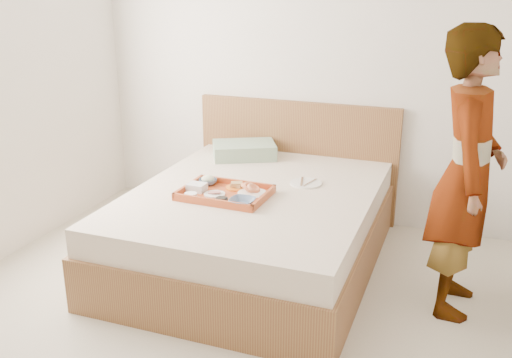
{
  "coord_description": "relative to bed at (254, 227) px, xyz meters",
  "views": [
    {
      "loc": [
        1.21,
        -2.39,
        1.86
      ],
      "look_at": [
        -0.02,
        0.9,
        0.65
      ],
      "focal_mm": 40.51,
      "sensor_mm": 36.0,
      "label": 1
    }
  ],
  "objects": [
    {
      "name": "ground",
      "position": [
        0.07,
        -1.0,
        -0.27
      ],
      "size": [
        3.5,
        4.0,
        0.01
      ],
      "primitive_type": "cube",
      "color": "beige",
      "rests_on": "ground"
    },
    {
      "name": "wall_back",
      "position": [
        0.07,
        1.0,
        1.04
      ],
      "size": [
        3.5,
        0.01,
        2.6
      ],
      "primitive_type": "cube",
      "color": "silver",
      "rests_on": "ground"
    },
    {
      "name": "bed",
      "position": [
        0.0,
        0.0,
        0.0
      ],
      "size": [
        1.65,
        2.0,
        0.53
      ],
      "primitive_type": "cube",
      "color": "brown",
      "rests_on": "ground"
    },
    {
      "name": "headboard",
      "position": [
        0.0,
        0.97,
        0.21
      ],
      "size": [
        1.65,
        0.06,
        0.95
      ],
      "primitive_type": "cube",
      "color": "brown",
      "rests_on": "ground"
    },
    {
      "name": "pillow",
      "position": [
        -0.35,
        0.69,
        0.32
      ],
      "size": [
        0.58,
        0.51,
        0.12
      ],
      "primitive_type": "cube",
      "rotation": [
        0.0,
        0.0,
        0.48
      ],
      "color": "#88A983",
      "rests_on": "bed"
    },
    {
      "name": "tray",
      "position": [
        -0.14,
        -0.17,
        0.29
      ],
      "size": [
        0.57,
        0.42,
        0.05
      ],
      "primitive_type": "cube",
      "rotation": [
        0.0,
        0.0,
        -0.03
      ],
      "color": "#AB4E27",
      "rests_on": "bed"
    },
    {
      "name": "prawn_plate",
      "position": [
        0.03,
        -0.11,
        0.29
      ],
      "size": [
        0.2,
        0.2,
        0.01
      ],
      "primitive_type": "cylinder",
      "rotation": [
        0.0,
        0.0,
        -0.03
      ],
      "color": "white",
      "rests_on": "tray"
    },
    {
      "name": "navy_bowl_big",
      "position": [
        0.03,
        -0.3,
        0.3
      ],
      "size": [
        0.16,
        0.16,
        0.04
      ],
      "primitive_type": "imported",
      "rotation": [
        0.0,
        0.0,
        -0.03
      ],
      "color": "#182B4C",
      "rests_on": "tray"
    },
    {
      "name": "sauce_dish",
      "position": [
        -0.1,
        -0.32,
        0.3
      ],
      "size": [
        0.08,
        0.08,
        0.03
      ],
      "primitive_type": "cylinder",
      "rotation": [
        0.0,
        0.0,
        -0.03
      ],
      "color": "black",
      "rests_on": "tray"
    },
    {
      "name": "meat_plate",
      "position": [
        -0.2,
        -0.21,
        0.29
      ],
      "size": [
        0.14,
        0.14,
        0.01
      ],
      "primitive_type": "cylinder",
      "rotation": [
        0.0,
        0.0,
        -0.03
      ],
      "color": "white",
      "rests_on": "tray"
    },
    {
      "name": "bread_plate",
      "position": [
        -0.12,
        -0.04,
        0.29
      ],
      "size": [
        0.14,
        0.14,
        0.01
      ],
      "primitive_type": "cylinder",
      "rotation": [
        0.0,
        0.0,
        -0.03
      ],
      "color": "orange",
      "rests_on": "tray"
    },
    {
      "name": "salad_bowl",
      "position": [
        -0.32,
        -0.04,
        0.3
      ],
      "size": [
        0.13,
        0.13,
        0.04
      ],
      "primitive_type": "imported",
      "rotation": [
        0.0,
        0.0,
        -0.03
      ],
      "color": "#182B4C",
      "rests_on": "tray"
    },
    {
      "name": "plastic_tub",
      "position": [
        -0.34,
        -0.18,
        0.31
      ],
      "size": [
        0.12,
        0.1,
        0.05
      ],
      "primitive_type": "cube",
      "rotation": [
        0.0,
        0.0,
        -0.03
      ],
      "color": "silver",
      "rests_on": "tray"
    },
    {
      "name": "cheese_round",
      "position": [
        -0.32,
        -0.3,
        0.29
      ],
      "size": [
        0.08,
        0.08,
        0.03
      ],
      "primitive_type": "cylinder",
      "rotation": [
        0.0,
        0.0,
        -0.03
      ],
      "color": "white",
      "rests_on": "tray"
    },
    {
      "name": "dinner_plate",
      "position": [
        0.29,
        0.25,
        0.27
      ],
      "size": [
        0.23,
        0.23,
        0.01
      ],
      "primitive_type": "cylinder",
      "rotation": [
        0.0,
        0.0,
        -0.07
      ],
      "color": "white",
      "rests_on": "bed"
    },
    {
      "name": "person",
      "position": [
        1.31,
        -0.1,
        0.56
      ],
      "size": [
        0.41,
        0.61,
        1.66
      ],
      "primitive_type": "imported",
      "rotation": [
        0.0,
        0.0,
        1.56
      ],
      "color": "beige",
      "rests_on": "ground"
    }
  ]
}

